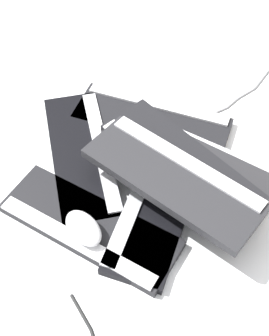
% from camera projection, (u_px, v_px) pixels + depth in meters
% --- Properties ---
extents(ground_plane, '(3.20, 3.20, 0.00)m').
position_uv_depth(ground_plane, '(162.00, 184.00, 1.21)').
color(ground_plane, white).
extents(keyboard_0, '(0.40, 0.43, 0.03)m').
position_uv_depth(keyboard_0, '(158.00, 203.00, 1.16)').
color(keyboard_0, black).
rests_on(keyboard_0, ground).
extents(keyboard_1, '(0.46, 0.35, 0.03)m').
position_uv_depth(keyboard_1, '(189.00, 159.00, 1.25)').
color(keyboard_1, '#232326').
rests_on(keyboard_1, ground).
extents(keyboard_2, '(0.43, 0.40, 0.03)m').
position_uv_depth(keyboard_2, '(152.00, 119.00, 1.34)').
color(keyboard_2, black).
rests_on(keyboard_2, ground).
extents(keyboard_3, '(0.46, 0.27, 0.03)m').
position_uv_depth(keyboard_3, '(82.00, 154.00, 1.26)').
color(keyboard_3, black).
rests_on(keyboard_3, ground).
extents(keyboard_4, '(0.46, 0.35, 0.03)m').
position_uv_depth(keyboard_4, '(89.00, 227.00, 1.12)').
color(keyboard_4, black).
rests_on(keyboard_4, ground).
extents(keyboard_5, '(0.46, 0.34, 0.03)m').
position_uv_depth(keyboard_5, '(186.00, 163.00, 1.20)').
color(keyboard_5, '#232326').
rests_on(keyboard_5, keyboard_1).
extents(keyboard_6, '(0.46, 0.24, 0.03)m').
position_uv_depth(keyboard_6, '(179.00, 163.00, 1.16)').
color(keyboard_6, black).
rests_on(keyboard_6, keyboard_5).
extents(keyboard_7, '(0.46, 0.30, 0.03)m').
position_uv_depth(keyboard_7, '(173.00, 179.00, 1.09)').
color(keyboard_7, '#232326').
rests_on(keyboard_7, keyboard_6).
extents(mouse_0, '(0.12, 0.08, 0.04)m').
position_uv_depth(mouse_0, '(83.00, 228.00, 1.07)').
color(mouse_0, silver).
rests_on(mouse_0, keyboard_4).
extents(mouse_1, '(0.08, 0.12, 0.04)m').
position_uv_depth(mouse_1, '(163.00, 184.00, 1.15)').
color(mouse_1, black).
rests_on(mouse_1, keyboard_0).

